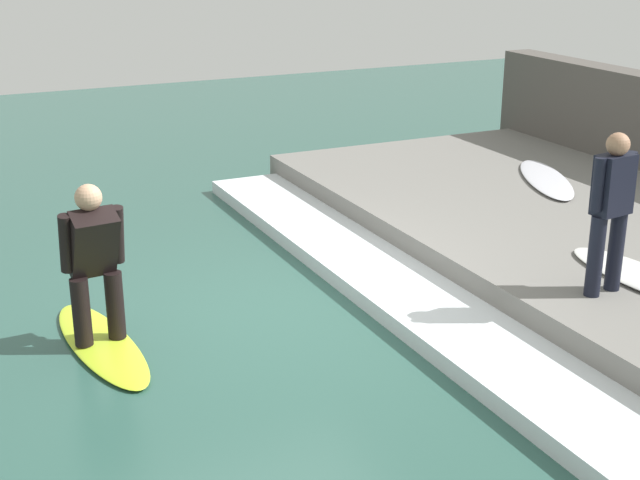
# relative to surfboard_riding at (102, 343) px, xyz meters

# --- Properties ---
(ground_plane) EXTENTS (28.00, 28.00, 0.00)m
(ground_plane) POSITION_rel_surfboard_riding_xyz_m (1.76, 0.01, -0.03)
(ground_plane) COLOR #2D564C
(concrete_ledge) EXTENTS (4.40, 9.17, 0.40)m
(concrete_ledge) POSITION_rel_surfboard_riding_xyz_m (5.77, 0.01, 0.17)
(concrete_ledge) COLOR slate
(concrete_ledge) RESTS_ON ground_plane
(wave_foam_crest) EXTENTS (1.00, 8.71, 0.17)m
(wave_foam_crest) POSITION_rel_surfboard_riding_xyz_m (3.06, 0.01, 0.05)
(wave_foam_crest) COLOR silver
(wave_foam_crest) RESTS_ON ground_plane
(surfboard_riding) EXTENTS (0.74, 2.10, 0.06)m
(surfboard_riding) POSITION_rel_surfboard_riding_xyz_m (0.00, 0.00, 0.00)
(surfboard_riding) COLOR #BFE02D
(surfboard_riding) RESTS_ON ground_plane
(surfer_riding) EXTENTS (0.58, 0.51, 1.49)m
(surfer_riding) POSITION_rel_surfboard_riding_xyz_m (-0.00, 0.00, 0.85)
(surfer_riding) COLOR black
(surfer_riding) RESTS_ON surfboard_riding
(surfer_waiting_near) EXTENTS (0.51, 0.26, 1.53)m
(surfer_waiting_near) POSITION_rel_surfboard_riding_xyz_m (4.37, -1.69, 1.23)
(surfer_waiting_near) COLOR black
(surfer_waiting_near) RESTS_ON concrete_ledge
(surfboard_spare) EXTENTS (1.38, 2.08, 0.06)m
(surfboard_spare) POSITION_rel_surfboard_riding_xyz_m (6.40, 1.65, 0.40)
(surfboard_spare) COLOR silver
(surfboard_spare) RESTS_ON concrete_ledge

